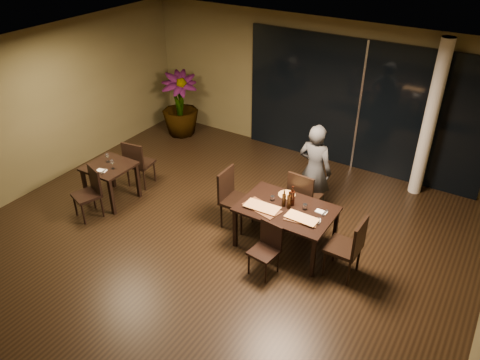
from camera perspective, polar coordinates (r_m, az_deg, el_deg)
The scene contains 31 objects.
ground at distance 7.77m, azimuth -3.98°, elevation -8.62°, with size 8.00×8.00×0.00m, color black.
wall_back at distance 10.13m, azimuth 9.31°, elevation 10.83°, with size 8.00×0.10×3.00m, color brown.
wall_left at distance 9.65m, azimuth -24.50°, elevation 7.33°, with size 0.10×8.00×3.00m, color brown.
ceiling at distance 6.28m, azimuth -5.00°, elevation 13.04°, with size 8.00×8.00×0.04m, color silver.
window_panel at distance 9.79m, azimuth 14.42°, elevation 8.58°, with size 5.00×0.06×2.70m, color black.
column at distance 9.18m, azimuth 22.14°, elevation 6.68°, with size 0.24×0.24×3.00m, color silver.
main_table at distance 7.49m, azimuth 5.68°, elevation -3.90°, with size 1.50×1.00×0.75m.
side_table at distance 8.97m, azimuth -15.59°, elevation 1.02°, with size 0.80×0.80×0.75m.
chair_main_far at distance 8.10m, azimuth 7.68°, elevation -1.87°, with size 0.50×0.50×1.04m.
chair_main_near at distance 7.11m, azimuth 3.31°, elevation -8.06°, with size 0.44×0.44×0.84m.
chair_main_left at distance 8.02m, azimuth -0.95°, elevation -1.86°, with size 0.50×0.50×1.05m.
chair_main_right at distance 7.13m, azimuth 13.24°, elevation -7.73°, with size 0.49×0.49×1.04m.
chair_side_far at distance 9.33m, azimuth -12.41°, elevation 2.19°, with size 0.52×0.52×0.99m.
chair_side_near at distance 8.69m, azimuth -17.80°, elevation -1.17°, with size 0.55×0.55×0.94m.
diner at distance 8.31m, azimuth 9.08°, elevation 1.21°, with size 0.59×0.39×1.73m, color #2C2E31.
potted_plant at distance 11.29m, azimuth -7.34°, elevation 9.13°, with size 0.83×0.83×1.52m, color #1C4918.
pizza_board_left at distance 7.41m, azimuth 2.70°, elevation -3.43°, with size 0.61×0.30×0.01m, color #482817.
pizza_board_right at distance 7.22m, azimuth 7.52°, elevation -4.77°, with size 0.51×0.26×0.01m, color #402414.
oblong_pizza_left at distance 7.40m, azimuth 2.70°, elevation -3.33°, with size 0.54×0.25×0.02m, color maroon, non-canonical shape.
oblong_pizza_right at distance 7.21m, azimuth 7.53°, elevation -4.66°, with size 0.48×0.22×0.02m, color maroon, non-canonical shape.
round_pizza at distance 7.75m, azimuth 5.72°, elevation -1.82°, with size 0.28×0.28×0.01m, color red.
bottle_a at distance 7.42m, azimuth 5.39°, elevation -2.22°, with size 0.06×0.06×0.29m, color black, non-canonical shape.
bottle_b at distance 7.38m, azimuth 5.99°, elevation -2.41°, with size 0.07×0.07×0.30m, color black, non-canonical shape.
bottle_c at distance 7.44m, azimuth 6.40°, elevation -1.93°, with size 0.08×0.08×0.35m, color black, non-canonical shape.
tumbler_left at distance 7.59m, azimuth 4.00°, elevation -2.23°, with size 0.07×0.07×0.08m, color white.
tumbler_right at distance 7.43m, azimuth 7.91°, elevation -3.25°, with size 0.08×0.08×0.09m, color white.
napkin_near at distance 7.23m, azimuth 9.10°, elevation -4.84°, with size 0.18×0.10×0.01m, color silver.
napkin_far at distance 7.42m, azimuth 9.87°, elevation -3.85°, with size 0.18×0.10×0.01m, color white.
wine_glass_a at distance 8.99m, azimuth -15.88°, elevation 2.62°, with size 0.08×0.08×0.17m, color white, non-canonical shape.
wine_glass_b at distance 8.75m, azimuth -15.31°, elevation 1.86°, with size 0.08×0.08×0.17m, color white, non-canonical shape.
side_napkin at distance 8.76m, azimuth -16.52°, elevation 1.11°, with size 0.18×0.11×0.01m, color white.
Camera 1 is at (3.59, -4.76, 4.98)m, focal length 35.00 mm.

